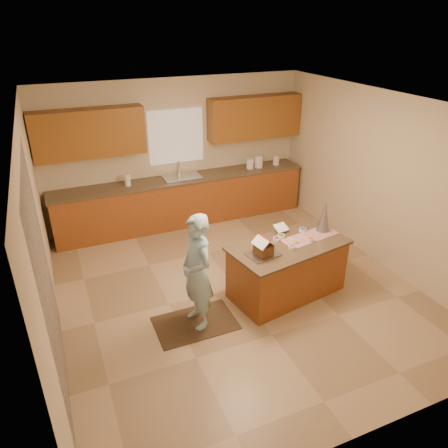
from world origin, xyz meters
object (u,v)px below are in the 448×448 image
(tinsel_tree, at_px, (324,216))
(gingerbread_house, at_px, (264,248))
(boy, at_px, (197,272))
(island_base, at_px, (287,270))

(tinsel_tree, bearing_deg, gingerbread_house, -165.79)
(boy, xyz_separation_m, gingerbread_house, (0.94, 0.02, 0.14))
(tinsel_tree, bearing_deg, island_base, -166.43)
(tinsel_tree, relative_size, gingerbread_house, 1.70)
(tinsel_tree, xyz_separation_m, gingerbread_house, (-1.14, -0.29, -0.13))
(island_base, xyz_separation_m, gingerbread_house, (-0.47, -0.13, 0.54))
(island_base, height_order, tinsel_tree, tinsel_tree)
(boy, distance_m, gingerbread_house, 0.95)
(tinsel_tree, distance_m, gingerbread_house, 1.19)
(island_base, bearing_deg, boy, 175.94)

